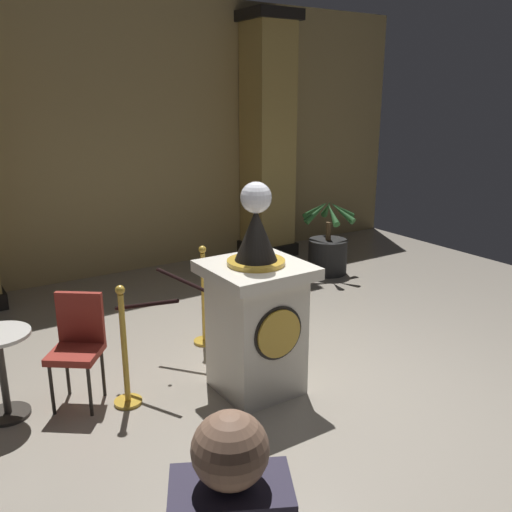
# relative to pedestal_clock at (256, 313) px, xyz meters

# --- Properties ---
(ground_plane) EXTENTS (10.11, 10.11, 0.00)m
(ground_plane) POSITION_rel_pedestal_clock_xyz_m (0.35, -0.25, -0.73)
(ground_plane) COLOR #9E9384
(back_wall) EXTENTS (10.11, 0.16, 3.94)m
(back_wall) POSITION_rel_pedestal_clock_xyz_m (0.35, 4.05, 1.24)
(back_wall) COLOR tan
(back_wall) RESTS_ON ground_plane
(pedestal_clock) EXTENTS (0.83, 0.83, 1.88)m
(pedestal_clock) POSITION_rel_pedestal_clock_xyz_m (0.00, 0.00, 0.00)
(pedestal_clock) COLOR silver
(pedestal_clock) RESTS_ON ground_plane
(stanchion_near) EXTENTS (0.24, 0.24, 1.08)m
(stanchion_near) POSITION_rel_pedestal_clock_xyz_m (0.06, 1.10, -0.35)
(stanchion_near) COLOR gold
(stanchion_near) RESTS_ON ground_plane
(stanchion_far) EXTENTS (0.24, 0.24, 1.08)m
(stanchion_far) POSITION_rel_pedestal_clock_xyz_m (-1.06, 0.39, -0.35)
(stanchion_far) COLOR gold
(stanchion_far) RESTS_ON ground_plane
(velvet_rope) EXTENTS (0.95, 0.95, 0.22)m
(velvet_rope) POSITION_rel_pedestal_clock_xyz_m (-0.50, 0.75, 0.06)
(velvet_rope) COLOR black
(column_right) EXTENTS (0.79, 0.79, 3.78)m
(column_right) POSITION_rel_pedestal_clock_xyz_m (2.58, 3.62, 1.15)
(column_right) COLOR black
(column_right) RESTS_ON ground_plane
(potted_palm_right) EXTENTS (0.84, 0.79, 1.13)m
(potted_palm_right) POSITION_rel_pedestal_clock_xyz_m (2.73, 2.26, -0.38)
(potted_palm_right) COLOR black
(potted_palm_right) RESTS_ON ground_plane
(cafe_table) EXTENTS (0.51, 0.51, 0.74)m
(cafe_table) POSITION_rel_pedestal_clock_xyz_m (-1.96, 0.75, -0.26)
(cafe_table) COLOR #332D28
(cafe_table) RESTS_ON ground_plane
(cafe_chair_red) EXTENTS (0.56, 0.56, 0.96)m
(cafe_chair_red) POSITION_rel_pedestal_clock_xyz_m (-1.37, 0.66, -0.16)
(cafe_chair_red) COLOR black
(cafe_chair_red) RESTS_ON ground_plane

